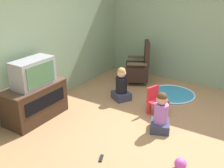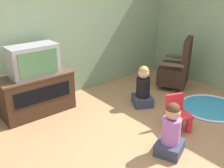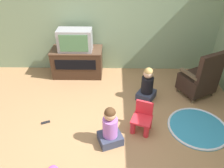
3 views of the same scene
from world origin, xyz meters
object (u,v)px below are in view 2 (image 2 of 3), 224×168
(tv_cabinet, at_px, (36,93))
(yellow_kid_chair, at_px, (177,116))
(child_watching_center, at_px, (171,132))
(child_watching_left, at_px, (143,88))
(television, at_px, (34,60))
(black_armchair, at_px, (176,69))

(tv_cabinet, distance_m, yellow_kid_chair, 2.22)
(child_watching_center, bearing_deg, child_watching_left, 37.30)
(tv_cabinet, relative_size, television, 1.56)
(child_watching_left, xyz_separation_m, child_watching_center, (-0.70, -1.15, -0.00))
(television, distance_m, child_watching_left, 1.82)
(tv_cabinet, xyz_separation_m, child_watching_center, (0.80, -2.07, -0.04))
(black_armchair, distance_m, yellow_kid_chair, 1.59)
(tv_cabinet, bearing_deg, black_armchair, -17.11)
(black_armchair, distance_m, child_watching_center, 2.17)
(yellow_kid_chair, bearing_deg, child_watching_center, -131.17)
(television, relative_size, yellow_kid_chair, 1.43)
(television, xyz_separation_m, black_armchair, (2.55, -0.73, -0.50))
(tv_cabinet, bearing_deg, child_watching_center, -68.84)
(yellow_kid_chair, bearing_deg, television, 147.07)
(child_watching_left, relative_size, child_watching_center, 1.01)
(tv_cabinet, bearing_deg, television, -90.00)
(child_watching_left, distance_m, child_watching_center, 1.35)
(television, relative_size, child_watching_left, 1.04)
(television, relative_size, black_armchair, 0.73)
(black_armchair, xyz_separation_m, child_watching_left, (-1.05, -0.13, -0.08))
(television, xyz_separation_m, child_watching_left, (1.50, -0.86, -0.58))
(child_watching_center, bearing_deg, tv_cabinet, 89.57)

